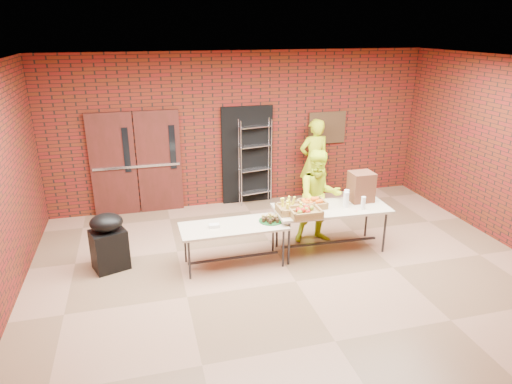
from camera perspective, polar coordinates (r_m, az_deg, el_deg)
The scene contains 19 objects.
room at distance 6.41m, azimuth 5.44°, elevation 1.25°, with size 8.08×7.08×3.28m.
double_doors at distance 9.49m, azimuth -14.68°, elevation 3.50°, with size 1.78×0.12×2.10m.
dark_doorway at distance 9.77m, azimuth -1.09°, elevation 4.61°, with size 1.10×0.06×2.10m, color black.
bronze_plaque at distance 10.20m, azimuth 8.86°, elevation 7.95°, with size 0.85×0.04×0.70m, color #402919.
wire_rack at distance 9.70m, azimuth -0.11°, elevation 3.73°, with size 0.68×0.23×1.85m, color silver, non-canonical shape.
table_left at distance 7.25m, azimuth -2.85°, elevation -4.60°, with size 1.69×0.72×0.69m.
table_right at distance 7.79m, azimuth 9.39°, elevation -2.32°, with size 1.95×0.88×0.79m.
basket_bananas at distance 7.46m, azimuth 4.54°, elevation -2.06°, with size 0.48×0.37×0.15m.
basket_oranges at distance 7.70m, azimuth 7.01°, elevation -1.45°, with size 0.45×0.35×0.14m.
basket_apples at distance 7.33m, azimuth 6.16°, elevation -2.50°, with size 0.49×0.38×0.15m.
muffin_tray at distance 7.35m, azimuth 1.86°, elevation -3.36°, with size 0.39×0.39×0.10m.
napkin_box at distance 7.17m, azimuth -5.25°, elevation -4.23°, with size 0.16×0.11×0.05m, color white.
coffee_dispenser at distance 8.07m, azimuth 13.00°, elevation 0.66°, with size 0.39×0.35×0.51m, color #542E1D.
cup_stack_front at distance 7.76m, azimuth 11.17°, elevation -0.95°, with size 0.09×0.09×0.27m, color white.
cup_stack_mid at distance 7.74m, azimuth 13.26°, elevation -1.35°, with size 0.07×0.07×0.22m, color white.
cup_stack_back at distance 7.87m, azimuth 11.23°, elevation -0.65°, with size 0.09×0.09×0.27m, color white.
covered_grill at distance 7.57m, azimuth -17.94°, elevation -5.91°, with size 0.62×0.57×0.94m.
volunteer_woman at distance 9.89m, azimuth 7.25°, elevation 3.85°, with size 0.67×0.44×1.84m, color #C3DF18.
volunteer_man at distance 8.03m, azimuth 7.88°, elevation -0.63°, with size 0.82×0.64×1.68m, color #C3DF18.
Camera 1 is at (-2.14, -5.68, 3.67)m, focal length 32.00 mm.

